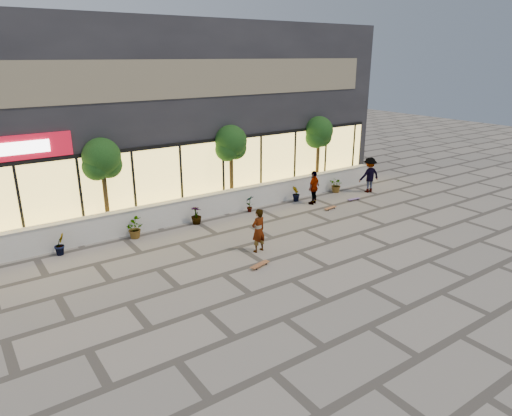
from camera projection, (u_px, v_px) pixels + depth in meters
ground at (292, 280)px, 14.86m from camera, size 80.00×80.00×0.00m
planter_wall at (192, 209)px, 20.14m from camera, size 22.00×0.42×1.04m
retail_building at (139, 111)px, 23.22m from camera, size 24.00×9.17×8.50m
shrub_b at (60, 244)px, 16.66m from camera, size 0.57×0.57×0.81m
shrub_c at (134, 228)px, 18.18m from camera, size 0.68×0.77×0.81m
shrub_d at (196, 215)px, 19.70m from camera, size 0.64×0.64×0.81m
shrub_e at (250, 204)px, 21.21m from camera, size 0.46×0.35×0.81m
shrub_f at (296, 194)px, 22.73m from camera, size 0.55×0.57×0.81m
shrub_g at (337, 185)px, 24.25m from camera, size 0.77×0.84×0.81m
tree_midwest at (102, 161)px, 18.00m from camera, size 1.60×1.50×3.92m
tree_mideast at (231, 145)px, 21.26m from camera, size 1.60×1.50×3.92m
tree_east at (319, 134)px, 24.24m from camera, size 1.60×1.50×3.92m
skater_center at (258, 230)px, 16.79m from camera, size 0.65×0.47×1.67m
skater_right_near at (314, 187)px, 22.23m from camera, size 1.06×0.74×1.67m
skater_right_far at (369, 175)px, 24.15m from camera, size 1.30×0.87×1.87m
skateboard_center at (260, 265)px, 15.77m from camera, size 0.86×0.42×0.10m
skateboard_right_near at (330, 208)px, 21.66m from camera, size 0.76×0.29×0.09m
skateboard_right_far at (354, 199)px, 22.99m from camera, size 0.74×0.25×0.09m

